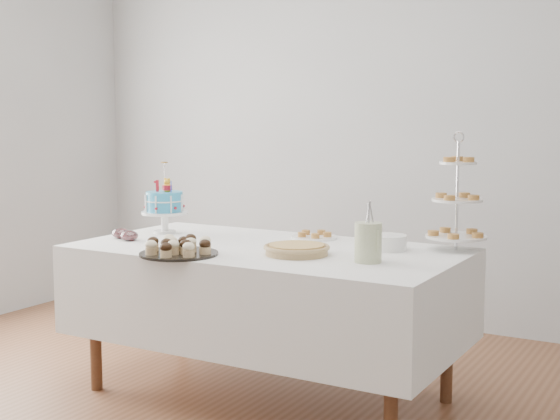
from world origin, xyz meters
The scene contains 12 objects.
floor centered at (0.00, 0.00, 0.00)m, with size 5.00×5.00×0.00m, color brown.
walls centered at (0.00, 0.00, 1.35)m, with size 5.04×4.04×2.70m.
table centered at (0.00, 0.30, 0.54)m, with size 1.92×1.02×0.77m.
birthday_cake centered at (-0.74, 0.42, 0.88)m, with size 0.26×0.26×0.40m.
cupcake_tray centered at (-0.25, -0.10, 0.81)m, with size 0.37×0.37×0.08m.
pie centered at (0.23, 0.18, 0.80)m, with size 0.31×0.31×0.05m.
tiered_stand centered at (0.84, 0.70, 1.01)m, with size 0.30×0.30×0.58m.
plate_stack centered at (0.55, 0.53, 0.81)m, with size 0.19×0.19×0.07m.
pastry_plate centered at (0.08, 0.66, 0.79)m, with size 0.25×0.25×0.04m.
jam_bowl_a centered at (-0.82, 0.15, 0.80)m, with size 0.09×0.09×0.06m.
jam_bowl_b centered at (-0.73, 0.11, 0.80)m, with size 0.09×0.09×0.06m.
utensil_pitcher centered at (0.60, 0.18, 0.87)m, with size 0.13×0.12×0.27m.
Camera 1 is at (1.98, -3.00, 1.42)m, focal length 50.00 mm.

